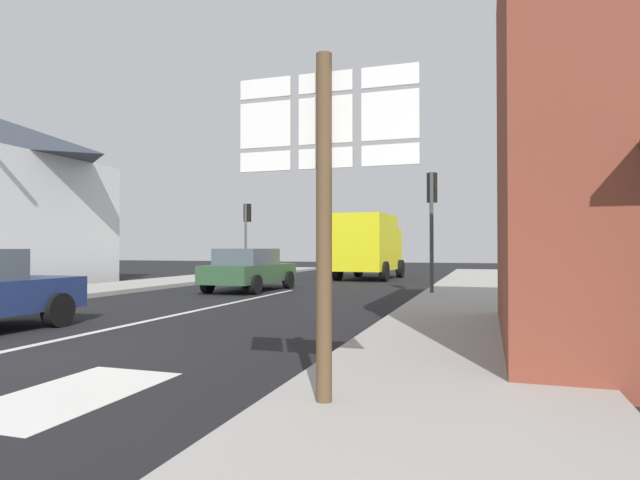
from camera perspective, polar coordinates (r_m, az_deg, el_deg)
ground_plane at (r=16.74m, az=-5.58°, el=-5.98°), size 80.00×80.00×0.00m
sidewalk_right at (r=13.40m, az=16.09°, el=-6.91°), size 3.10×44.00×0.14m
sidewalk_left at (r=18.52m, az=-26.19°, el=-5.18°), size 3.10×44.00×0.14m
lane_centre_stripe at (r=13.18m, az=-12.52°, el=-7.31°), size 0.16×12.00×0.01m
lane_turn_arrow at (r=6.08m, az=-25.38°, el=-14.84°), size 1.20×2.20×0.01m
sedan_far at (r=18.50m, az=-7.65°, el=-3.13°), size 2.07×4.25×1.47m
delivery_truck at (r=25.34m, az=5.33°, el=-0.52°), size 2.69×5.10×3.05m
route_sign_post at (r=4.68m, az=0.51°, el=5.54°), size 1.66×0.14×3.20m
traffic_light_near_right at (r=16.55m, az=12.01°, el=3.73°), size 0.30×0.49×3.80m
traffic_light_far_left at (r=26.73m, az=-7.91°, el=1.83°), size 0.30×0.49×3.72m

